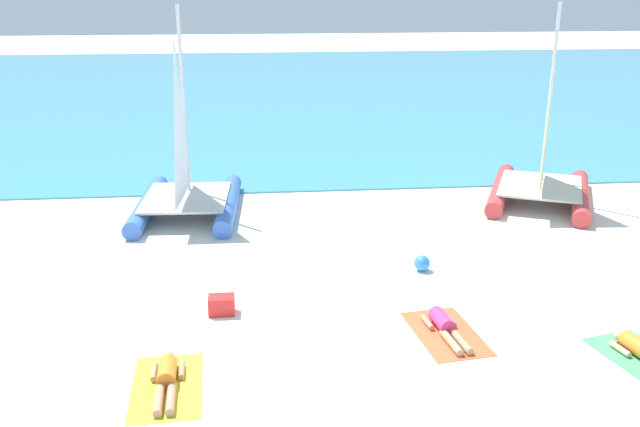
{
  "coord_description": "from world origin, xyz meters",
  "views": [
    {
      "loc": [
        -1.4,
        -9.97,
        6.18
      ],
      "look_at": [
        0.0,
        4.5,
        1.2
      ],
      "focal_mm": 39.15,
      "sensor_mm": 36.0,
      "label": 1
    }
  ],
  "objects_px": {
    "towel_middle": "(446,333)",
    "towel_left": "(167,387)",
    "sailboat_blue": "(186,186)",
    "sailboat_red": "(542,175)",
    "sunbather_left": "(167,378)",
    "beach_ball": "(422,263)",
    "cooler_box": "(222,305)",
    "sunbather_middle": "(445,326)"
  },
  "relations": [
    {
      "from": "sunbather_left",
      "to": "cooler_box",
      "type": "height_order",
      "value": "cooler_box"
    },
    {
      "from": "sunbather_middle",
      "to": "beach_ball",
      "type": "distance_m",
      "value": 2.8
    },
    {
      "from": "towel_left",
      "to": "cooler_box",
      "type": "relative_size",
      "value": 3.8
    },
    {
      "from": "sailboat_blue",
      "to": "beach_ball",
      "type": "relative_size",
      "value": 15.4
    },
    {
      "from": "sailboat_red",
      "to": "beach_ball",
      "type": "bearing_deg",
      "value": -110.83
    },
    {
      "from": "towel_left",
      "to": "beach_ball",
      "type": "bearing_deg",
      "value": 39.05
    },
    {
      "from": "sailboat_red",
      "to": "towel_middle",
      "type": "relative_size",
      "value": 2.9
    },
    {
      "from": "sunbather_middle",
      "to": "cooler_box",
      "type": "distance_m",
      "value": 4.23
    },
    {
      "from": "towel_left",
      "to": "sailboat_blue",
      "type": "bearing_deg",
      "value": 92.5
    },
    {
      "from": "cooler_box",
      "to": "towel_middle",
      "type": "bearing_deg",
      "value": -16.37
    },
    {
      "from": "sunbather_middle",
      "to": "cooler_box",
      "type": "xyz_separation_m",
      "value": [
        -4.08,
        1.13,
        0.05
      ]
    },
    {
      "from": "sailboat_blue",
      "to": "sunbather_left",
      "type": "xyz_separation_m",
      "value": [
        0.37,
        -8.42,
        -0.69
      ]
    },
    {
      "from": "towel_middle",
      "to": "sunbather_middle",
      "type": "relative_size",
      "value": 1.21
    },
    {
      "from": "towel_middle",
      "to": "sailboat_blue",
      "type": "bearing_deg",
      "value": 125.96
    },
    {
      "from": "towel_left",
      "to": "cooler_box",
      "type": "xyz_separation_m",
      "value": [
        0.78,
        2.48,
        0.17
      ]
    },
    {
      "from": "beach_ball",
      "to": "cooler_box",
      "type": "xyz_separation_m",
      "value": [
        -4.32,
        -1.66,
        0.0
      ]
    },
    {
      "from": "sunbather_left",
      "to": "cooler_box",
      "type": "bearing_deg",
      "value": 69.09
    },
    {
      "from": "towel_middle",
      "to": "towel_left",
      "type": "bearing_deg",
      "value": -165.29
    },
    {
      "from": "beach_ball",
      "to": "cooler_box",
      "type": "distance_m",
      "value": 4.62
    },
    {
      "from": "sunbather_left",
      "to": "sunbather_middle",
      "type": "xyz_separation_m",
      "value": [
        4.86,
        1.28,
        0.0
      ]
    },
    {
      "from": "sailboat_blue",
      "to": "sailboat_red",
      "type": "relative_size",
      "value": 1.0
    },
    {
      "from": "towel_middle",
      "to": "sunbather_middle",
      "type": "height_order",
      "value": "sunbather_middle"
    },
    {
      "from": "towel_left",
      "to": "sunbather_middle",
      "type": "distance_m",
      "value": 5.04
    },
    {
      "from": "sailboat_blue",
      "to": "towel_middle",
      "type": "bearing_deg",
      "value": -51.4
    },
    {
      "from": "sunbather_left",
      "to": "towel_left",
      "type": "bearing_deg",
      "value": -90.0
    },
    {
      "from": "towel_left",
      "to": "sunbather_left",
      "type": "height_order",
      "value": "sunbather_left"
    },
    {
      "from": "sailboat_blue",
      "to": "towel_left",
      "type": "height_order",
      "value": "sailboat_blue"
    },
    {
      "from": "sailboat_red",
      "to": "cooler_box",
      "type": "relative_size",
      "value": 11.02
    },
    {
      "from": "sailboat_blue",
      "to": "sailboat_red",
      "type": "distance_m",
      "value": 9.96
    },
    {
      "from": "sailboat_red",
      "to": "sunbather_middle",
      "type": "distance_m",
      "value": 8.7
    },
    {
      "from": "sailboat_red",
      "to": "cooler_box",
      "type": "bearing_deg",
      "value": -120.89
    },
    {
      "from": "sailboat_red",
      "to": "beach_ball",
      "type": "height_order",
      "value": "sailboat_red"
    },
    {
      "from": "sailboat_blue",
      "to": "sailboat_red",
      "type": "height_order",
      "value": "sailboat_red"
    },
    {
      "from": "towel_left",
      "to": "towel_middle",
      "type": "xyz_separation_m",
      "value": [
        4.86,
        1.28,
        0.0
      ]
    },
    {
      "from": "sailboat_blue",
      "to": "towel_left",
      "type": "xyz_separation_m",
      "value": [
        0.37,
        -8.49,
        -0.81
      ]
    },
    {
      "from": "sailboat_blue",
      "to": "sunbather_middle",
      "type": "bearing_deg",
      "value": -51.2
    },
    {
      "from": "beach_ball",
      "to": "sunbather_middle",
      "type": "bearing_deg",
      "value": -94.91
    },
    {
      "from": "towel_left",
      "to": "sunbather_left",
      "type": "bearing_deg",
      "value": 93.0
    },
    {
      "from": "towel_left",
      "to": "cooler_box",
      "type": "bearing_deg",
      "value": 72.61
    },
    {
      "from": "towel_left",
      "to": "towel_middle",
      "type": "height_order",
      "value": "same"
    },
    {
      "from": "sailboat_red",
      "to": "towel_left",
      "type": "xyz_separation_m",
      "value": [
        -9.59,
        -8.61,
        -0.82
      ]
    },
    {
      "from": "sailboat_blue",
      "to": "beach_ball",
      "type": "bearing_deg",
      "value": -35.93
    }
  ]
}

